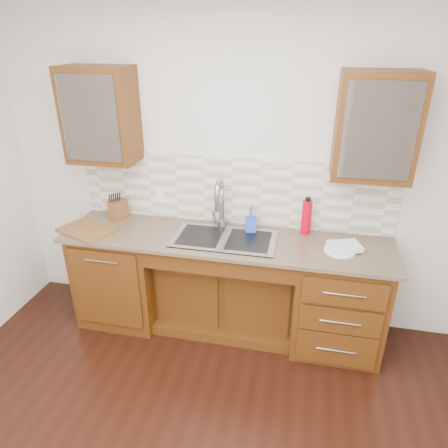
% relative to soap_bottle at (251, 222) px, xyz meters
% --- Properties ---
extents(wall_back, '(4.00, 0.10, 2.70)m').
position_rel_soap_bottle_xyz_m(wall_back, '(-0.19, 0.21, 0.35)').
color(wall_back, silver).
rests_on(wall_back, ground).
extents(base_cabinet_left, '(0.70, 0.62, 0.88)m').
position_rel_soap_bottle_xyz_m(base_cabinet_left, '(-1.14, -0.15, -0.56)').
color(base_cabinet_left, '#593014').
rests_on(base_cabinet_left, ground).
extents(base_cabinet_center, '(1.20, 0.44, 0.70)m').
position_rel_soap_bottle_xyz_m(base_cabinet_center, '(-0.19, -0.06, -0.65)').
color(base_cabinet_center, '#593014').
rests_on(base_cabinet_center, ground).
extents(base_cabinet_right, '(0.70, 0.62, 0.88)m').
position_rel_soap_bottle_xyz_m(base_cabinet_right, '(0.76, -0.15, -0.56)').
color(base_cabinet_right, '#593014').
rests_on(base_cabinet_right, ground).
extents(countertop, '(2.70, 0.65, 0.03)m').
position_rel_soap_bottle_xyz_m(countertop, '(-0.19, -0.16, -0.11)').
color(countertop, '#84705B').
rests_on(countertop, base_cabinet_left).
extents(backsplash, '(2.70, 0.02, 0.59)m').
position_rel_soap_bottle_xyz_m(backsplash, '(-0.19, 0.15, 0.20)').
color(backsplash, beige).
rests_on(backsplash, wall_back).
extents(sink, '(0.84, 0.46, 0.19)m').
position_rel_soap_bottle_xyz_m(sink, '(-0.19, -0.18, -0.18)').
color(sink, '#9E9EA5').
rests_on(sink, countertop).
extents(faucet, '(0.04, 0.04, 0.40)m').
position_rel_soap_bottle_xyz_m(faucet, '(-0.26, 0.05, 0.11)').
color(faucet, '#999993').
rests_on(faucet, countertop).
extents(filter_tap, '(0.02, 0.02, 0.24)m').
position_rel_soap_bottle_xyz_m(filter_tap, '(-0.01, 0.06, 0.03)').
color(filter_tap, '#999993').
rests_on(filter_tap, countertop).
extents(upper_cabinet_left, '(0.55, 0.34, 0.75)m').
position_rel_soap_bottle_xyz_m(upper_cabinet_left, '(-1.24, -0.01, 0.82)').
color(upper_cabinet_left, '#593014').
rests_on(upper_cabinet_left, wall_back).
extents(upper_cabinet_right, '(0.55, 0.34, 0.75)m').
position_rel_soap_bottle_xyz_m(upper_cabinet_right, '(0.86, -0.01, 0.82)').
color(upper_cabinet_right, '#593014').
rests_on(upper_cabinet_right, wall_back).
extents(outlet_left, '(0.08, 0.01, 0.12)m').
position_rel_soap_bottle_xyz_m(outlet_left, '(-0.84, 0.14, 0.12)').
color(outlet_left, white).
rests_on(outlet_left, backsplash).
extents(outlet_right, '(0.08, 0.01, 0.12)m').
position_rel_soap_bottle_xyz_m(outlet_right, '(0.46, 0.14, 0.12)').
color(outlet_right, white).
rests_on(outlet_right, backsplash).
extents(soap_bottle, '(0.10, 0.10, 0.19)m').
position_rel_soap_bottle_xyz_m(soap_bottle, '(0.00, 0.00, 0.00)').
color(soap_bottle, blue).
rests_on(soap_bottle, countertop).
extents(water_bottle, '(0.10, 0.10, 0.29)m').
position_rel_soap_bottle_xyz_m(water_bottle, '(0.45, 0.07, 0.05)').
color(water_bottle, red).
rests_on(water_bottle, countertop).
extents(plate, '(0.24, 0.24, 0.01)m').
position_rel_soap_bottle_xyz_m(plate, '(0.72, -0.20, -0.09)').
color(plate, white).
rests_on(plate, countertop).
extents(dish_towel, '(0.28, 0.24, 0.04)m').
position_rel_soap_bottle_xyz_m(dish_towel, '(0.75, -0.17, -0.06)').
color(dish_towel, silver).
rests_on(dish_towel, plate).
extents(knife_block, '(0.14, 0.18, 0.17)m').
position_rel_soap_bottle_xyz_m(knife_block, '(-1.20, 0.01, -0.01)').
color(knife_block, '#A38145').
rests_on(knife_block, countertop).
extents(cutting_board, '(0.53, 0.45, 0.02)m').
position_rel_soap_bottle_xyz_m(cutting_board, '(-1.35, -0.28, -0.08)').
color(cutting_board, brown).
rests_on(cutting_board, countertop).
extents(cup_left_a, '(0.13, 0.13, 0.09)m').
position_rel_soap_bottle_xyz_m(cup_left_a, '(-1.36, -0.01, 0.76)').
color(cup_left_a, silver).
rests_on(cup_left_a, upper_cabinet_left).
extents(cup_left_b, '(0.11, 0.11, 0.09)m').
position_rel_soap_bottle_xyz_m(cup_left_b, '(-1.10, -0.01, 0.77)').
color(cup_left_b, silver).
rests_on(cup_left_b, upper_cabinet_left).
extents(cup_right_a, '(0.11, 0.11, 0.09)m').
position_rel_soap_bottle_xyz_m(cup_right_a, '(0.77, -0.01, 0.76)').
color(cup_right_a, silver).
rests_on(cup_right_a, upper_cabinet_right).
extents(cup_right_b, '(0.10, 0.10, 0.09)m').
position_rel_soap_bottle_xyz_m(cup_right_b, '(0.92, -0.01, 0.76)').
color(cup_right_b, white).
rests_on(cup_right_b, upper_cabinet_right).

